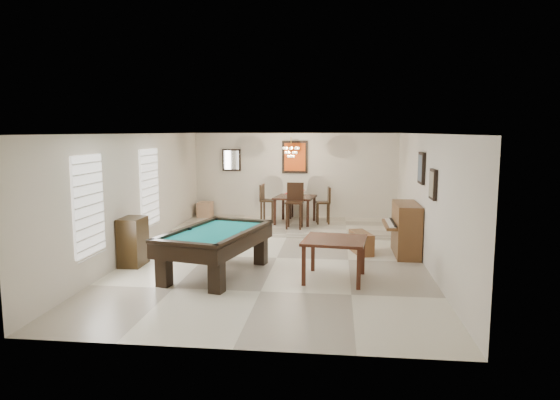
% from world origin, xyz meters
% --- Properties ---
extents(ground_plane, '(6.00, 9.00, 0.02)m').
position_xyz_m(ground_plane, '(0.00, 0.00, -0.01)').
color(ground_plane, beige).
extents(wall_back, '(6.00, 0.04, 2.60)m').
position_xyz_m(wall_back, '(0.00, 4.50, 1.30)').
color(wall_back, silver).
rests_on(wall_back, ground_plane).
extents(wall_front, '(6.00, 0.04, 2.60)m').
position_xyz_m(wall_front, '(0.00, -4.50, 1.30)').
color(wall_front, silver).
rests_on(wall_front, ground_plane).
extents(wall_left, '(0.04, 9.00, 2.60)m').
position_xyz_m(wall_left, '(-3.00, 0.00, 1.30)').
color(wall_left, silver).
rests_on(wall_left, ground_plane).
extents(wall_right, '(0.04, 9.00, 2.60)m').
position_xyz_m(wall_right, '(3.00, 0.00, 1.30)').
color(wall_right, silver).
rests_on(wall_right, ground_plane).
extents(ceiling, '(6.00, 9.00, 0.04)m').
position_xyz_m(ceiling, '(0.00, 0.00, 2.60)').
color(ceiling, white).
rests_on(ceiling, wall_back).
extents(dining_step, '(6.00, 2.50, 0.12)m').
position_xyz_m(dining_step, '(0.00, 3.25, 0.06)').
color(dining_step, beige).
rests_on(dining_step, ground_plane).
extents(window_left_front, '(0.06, 1.00, 1.70)m').
position_xyz_m(window_left_front, '(-2.97, -2.20, 1.40)').
color(window_left_front, white).
rests_on(window_left_front, wall_left).
extents(window_left_rear, '(0.06, 1.00, 1.70)m').
position_xyz_m(window_left_rear, '(-2.97, 0.60, 1.40)').
color(window_left_rear, white).
rests_on(window_left_rear, wall_left).
extents(pool_table, '(1.85, 2.67, 0.81)m').
position_xyz_m(pool_table, '(-0.98, -1.33, 0.40)').
color(pool_table, black).
rests_on(pool_table, ground_plane).
extents(square_table, '(1.20, 1.20, 0.75)m').
position_xyz_m(square_table, '(1.21, -1.43, 0.37)').
color(square_table, '#36170D').
rests_on(square_table, ground_plane).
extents(upright_piano, '(0.75, 1.34, 1.12)m').
position_xyz_m(upright_piano, '(2.60, 0.60, 0.56)').
color(upright_piano, brown).
rests_on(upright_piano, ground_plane).
extents(piano_bench, '(0.54, 0.89, 0.46)m').
position_xyz_m(piano_bench, '(1.79, 0.63, 0.23)').
color(piano_bench, brown).
rests_on(piano_bench, ground_plane).
extents(apothecary_chest, '(0.43, 0.64, 0.96)m').
position_xyz_m(apothecary_chest, '(-2.77, -0.90, 0.48)').
color(apothecary_chest, black).
rests_on(apothecary_chest, ground_plane).
extents(dining_table, '(1.19, 1.19, 0.87)m').
position_xyz_m(dining_table, '(0.10, 3.43, 0.55)').
color(dining_table, black).
rests_on(dining_table, dining_step).
extents(flower_vase, '(0.18, 0.18, 0.25)m').
position_xyz_m(flower_vase, '(0.10, 3.43, 1.11)').
color(flower_vase, '#A90E1C').
rests_on(flower_vase, dining_table).
extents(dining_chair_south, '(0.46, 0.46, 1.19)m').
position_xyz_m(dining_chair_south, '(0.14, 2.64, 0.72)').
color(dining_chair_south, black).
rests_on(dining_chair_south, dining_step).
extents(dining_chair_north, '(0.39, 0.39, 0.96)m').
position_xyz_m(dining_chair_north, '(0.07, 4.18, 0.60)').
color(dining_chair_north, black).
rests_on(dining_chair_north, dining_step).
extents(dining_chair_west, '(0.44, 0.44, 1.06)m').
position_xyz_m(dining_chair_west, '(-0.66, 3.45, 0.65)').
color(dining_chair_west, black).
rests_on(dining_chair_west, dining_step).
extents(dining_chair_east, '(0.42, 0.42, 1.01)m').
position_xyz_m(dining_chair_east, '(0.87, 3.44, 0.62)').
color(dining_chair_east, black).
rests_on(dining_chair_east, dining_step).
extents(corner_bench, '(0.40, 0.50, 0.44)m').
position_xyz_m(corner_bench, '(-2.65, 4.14, 0.34)').
color(corner_bench, tan).
rests_on(corner_bench, dining_step).
extents(chandelier, '(0.44, 0.44, 0.60)m').
position_xyz_m(chandelier, '(0.00, 3.20, 2.20)').
color(chandelier, '#FFE5B2').
rests_on(chandelier, ceiling).
extents(back_painting, '(0.75, 0.06, 0.95)m').
position_xyz_m(back_painting, '(0.00, 4.46, 1.90)').
color(back_painting, '#D84C14').
rests_on(back_painting, wall_back).
extents(back_mirror, '(0.55, 0.06, 0.65)m').
position_xyz_m(back_mirror, '(-1.90, 4.46, 1.80)').
color(back_mirror, white).
rests_on(back_mirror, wall_back).
extents(right_picture_upper, '(0.06, 0.55, 0.65)m').
position_xyz_m(right_picture_upper, '(2.96, 0.30, 1.90)').
color(right_picture_upper, slate).
rests_on(right_picture_upper, wall_right).
extents(right_picture_lower, '(0.06, 0.45, 0.55)m').
position_xyz_m(right_picture_lower, '(2.96, -1.00, 1.70)').
color(right_picture_lower, gray).
rests_on(right_picture_lower, wall_right).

